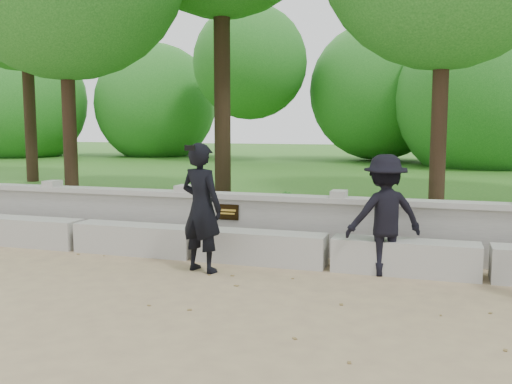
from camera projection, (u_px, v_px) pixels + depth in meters
ground at (130, 294)px, 6.64m from camera, size 80.00×80.00×0.00m
lawn at (336, 178)px, 19.87m from camera, size 40.00×22.00×0.25m
concrete_bench at (195, 243)px, 8.41m from camera, size 11.90×0.45×0.45m
parapet_wall at (213, 220)px, 9.05m from camera, size 12.50×0.35×0.90m
man_main at (201, 208)px, 7.58m from camera, size 0.72×0.67×1.73m
visitor_mid at (385, 215)px, 7.43m from camera, size 1.18×0.99×1.58m
shrub_a at (46, 193)px, 12.26m from camera, size 0.32×0.32×0.51m
shrub_b at (286, 208)px, 9.90m from camera, size 0.39×0.39×0.56m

